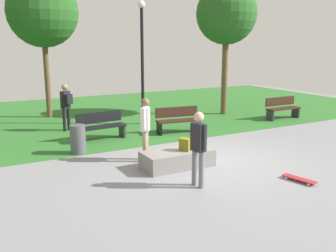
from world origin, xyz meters
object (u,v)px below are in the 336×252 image
at_px(concrete_ledge, 177,159).
at_px(tree_broad_elm, 43,12).
at_px(park_bench_far_left, 101,125).
at_px(park_bench_far_right, 178,119).
at_px(trash_bin, 78,139).
at_px(skateboard_by_ledge, 299,179).
at_px(tree_leaning_ash, 226,15).
at_px(pedestrian_with_backpack, 66,103).
at_px(skater_watching, 145,124).
at_px(skater_performing_trick, 198,144).
at_px(backpack_on_ledge, 185,144).
at_px(park_bench_center_lawn, 282,107).
at_px(lamp_post, 142,52).

bearing_deg(concrete_ledge, tree_broad_elm, 100.20).
relative_size(park_bench_far_left, park_bench_far_right, 0.99).
bearing_deg(trash_bin, park_bench_far_right, 12.32).
relative_size(tree_broad_elm, trash_bin, 6.92).
bearing_deg(trash_bin, tree_broad_elm, 86.08).
height_order(concrete_ledge, skateboard_by_ledge, concrete_ledge).
relative_size(tree_leaning_ash, pedestrian_with_backpack, 3.32).
bearing_deg(trash_bin, tree_leaning_ash, 21.75).
distance_m(park_bench_far_right, tree_leaning_ash, 5.71).
bearing_deg(skateboard_by_ledge, skater_watching, 127.52).
bearing_deg(park_bench_far_right, skateboard_by_ledge, -89.78).
distance_m(concrete_ledge, pedestrian_with_backpack, 5.74).
height_order(park_bench_far_right, tree_leaning_ash, tree_leaning_ash).
relative_size(park_bench_far_left, tree_leaning_ash, 0.29).
xyz_separation_m(skater_watching, pedestrian_with_backpack, (-0.99, 4.61, 0.02)).
bearing_deg(skater_performing_trick, backpack_on_ledge, 70.27).
relative_size(park_bench_center_lawn, tree_broad_elm, 0.27).
distance_m(skateboard_by_ledge, park_bench_center_lawn, 7.61).
xyz_separation_m(skater_performing_trick, pedestrian_with_backpack, (-1.19, 6.89, 0.03)).
bearing_deg(tree_broad_elm, park_bench_far_right, -56.35).
relative_size(concrete_ledge, tree_leaning_ash, 0.32).
bearing_deg(skater_watching, backpack_on_ledge, -54.81).
bearing_deg(skater_watching, trash_bin, 132.78).
height_order(park_bench_far_left, trash_bin, park_bench_far_left).
relative_size(skater_performing_trick, tree_broad_elm, 0.29).
xyz_separation_m(tree_leaning_ash, lamp_post, (-4.10, -0.20, -1.52)).
distance_m(lamp_post, pedestrian_with_backpack, 3.45).
xyz_separation_m(skateboard_by_ledge, pedestrian_with_backpack, (-3.42, 7.78, 0.96)).
distance_m(backpack_on_ledge, lamp_post, 5.88).
relative_size(concrete_ledge, park_bench_far_left, 1.13).
xyz_separation_m(skateboard_by_ledge, tree_leaning_ash, (3.61, 7.70, 4.27)).
bearing_deg(pedestrian_with_backpack, trash_bin, -98.30).
bearing_deg(park_bench_far_right, skater_performing_trick, -115.33).
height_order(skater_watching, pedestrian_with_backpack, skater_watching).
bearing_deg(skater_watching, tree_broad_elm, 97.71).
relative_size(concrete_ledge, skater_performing_trick, 1.08).
bearing_deg(lamp_post, park_bench_far_left, -145.08).
bearing_deg(tree_leaning_ash, park_bench_far_right, -149.44).
height_order(skater_performing_trick, skateboard_by_ledge, skater_performing_trick).
bearing_deg(pedestrian_with_backpack, backpack_on_ledge, -73.37).
distance_m(concrete_ledge, skater_watching, 1.28).
xyz_separation_m(skater_performing_trick, tree_leaning_ash, (5.84, 6.81, 3.34)).
bearing_deg(skateboard_by_ledge, skater_performing_trick, 158.30).
height_order(skater_performing_trick, park_bench_far_right, skater_performing_trick).
distance_m(tree_broad_elm, lamp_post, 4.64).
bearing_deg(concrete_ledge, skater_watching, 119.46).
bearing_deg(park_bench_far_right, lamp_post, 103.47).
relative_size(park_bench_far_right, trash_bin, 1.96).
bearing_deg(park_bench_far_left, trash_bin, -132.74).
relative_size(tree_broad_elm, lamp_post, 1.24).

